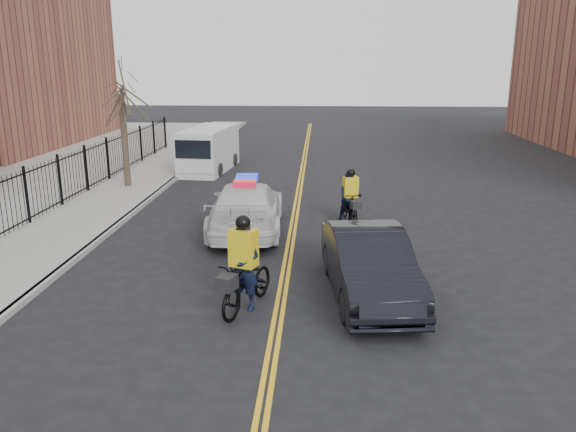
% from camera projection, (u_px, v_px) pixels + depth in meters
% --- Properties ---
extents(ground, '(120.00, 120.00, 0.00)m').
position_uv_depth(ground, '(285.00, 274.00, 14.89)').
color(ground, black).
rests_on(ground, ground).
extents(center_line_left, '(0.10, 60.00, 0.01)m').
position_uv_depth(center_line_left, '(295.00, 202.00, 22.60)').
color(center_line_left, yellow).
rests_on(center_line_left, ground).
extents(center_line_right, '(0.10, 60.00, 0.01)m').
position_uv_depth(center_line_right, '(299.00, 202.00, 22.59)').
color(center_line_right, yellow).
rests_on(center_line_right, ground).
extents(sidewalk, '(3.00, 60.00, 0.15)m').
position_uv_depth(sidewalk, '(115.00, 198.00, 22.98)').
color(sidewalk, gray).
rests_on(sidewalk, ground).
extents(curb, '(0.20, 60.00, 0.15)m').
position_uv_depth(curb, '(151.00, 198.00, 22.90)').
color(curb, gray).
rests_on(curb, ground).
extents(iron_fence, '(0.12, 28.00, 2.00)m').
position_uv_depth(iron_fence, '(77.00, 175.00, 22.81)').
color(iron_fence, black).
rests_on(iron_fence, ground).
extents(street_tree, '(3.20, 3.20, 4.80)m').
position_uv_depth(street_tree, '(122.00, 108.00, 23.99)').
color(street_tree, '#362920').
rests_on(street_tree, sidewalk).
extents(police_cruiser, '(2.60, 5.78, 1.81)m').
position_uv_depth(police_cruiser, '(247.00, 207.00, 18.51)').
color(police_cruiser, silver).
rests_on(police_cruiser, ground).
extents(dark_sedan, '(2.29, 5.12, 1.63)m').
position_uv_depth(dark_sedan, '(369.00, 264.00, 13.30)').
color(dark_sedan, black).
rests_on(dark_sedan, ground).
extents(cargo_van, '(2.40, 5.42, 2.21)m').
position_uv_depth(cargo_van, '(208.00, 150.00, 28.83)').
color(cargo_van, silver).
rests_on(cargo_van, ground).
extents(cyclist_near, '(1.52, 2.38, 2.21)m').
position_uv_depth(cyclist_near, '(244.00, 277.00, 12.63)').
color(cyclist_near, black).
rests_on(cyclist_near, ground).
extents(cyclist_far, '(0.98, 1.96, 1.91)m').
position_uv_depth(cyclist_far, '(350.00, 201.00, 19.57)').
color(cyclist_far, black).
rests_on(cyclist_far, ground).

